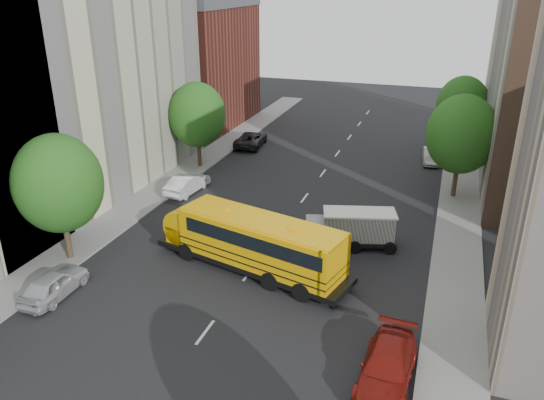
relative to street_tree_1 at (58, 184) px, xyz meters
The scene contains 17 objects.
ground 12.71m from the street_tree_1, 19.98° to the left, with size 120.00×120.00×0.00m, color black.
sidewalk_left 10.26m from the street_tree_1, 93.18° to the left, with size 3.00×80.00×0.12m, color slate.
sidewalk_right 24.72m from the street_tree_1, 21.80° to the left, with size 3.00×80.00×0.12m, color slate.
lane_markings 18.48m from the street_tree_1, 51.84° to the left, with size 0.15×64.00×0.01m, color silver.
building_left_cream 13.21m from the street_tree_1, 124.99° to the left, with size 10.00×26.00×20.00m, color beige.
building_left_redbrick 32.79m from the street_tree_1, 102.34° to the left, with size 10.00×15.00×13.00m, color maroon.
street_tree_1 is the anchor object (origin of this frame).
street_tree_2 18.00m from the street_tree_1, 90.00° to the left, with size 4.99×4.99×7.71m.
street_tree_4 28.43m from the street_tree_1, 39.29° to the left, with size 5.25×5.25×8.10m.
street_tree_5 37.20m from the street_tree_1, 53.75° to the left, with size 4.86×4.86×7.51m.
school_bus 11.52m from the street_tree_1, 12.73° to the left, with size 12.71×5.84×3.50m.
safari_truck 17.93m from the street_tree_1, 24.45° to the left, with size 5.94×3.41×2.41m.
parked_car_0 5.93m from the street_tree_1, 62.34° to the right, with size 1.74×4.33×1.47m, color #B5B3BA.
parked_car_1 12.91m from the street_tree_1, 81.56° to the left, with size 1.60×4.60×1.52m, color silver.
parked_car_2 25.97m from the street_tree_1, 85.33° to the left, with size 2.47×5.36×1.49m, color black.
parked_car_3 20.75m from the street_tree_1, 13.01° to the right, with size 2.14×5.26×1.53m, color maroon.
parked_car_5 33.02m from the street_tree_1, 52.78° to the left, with size 1.40×4.01×1.32m, color gray.
Camera 1 is at (9.97, -27.08, 16.00)m, focal length 35.00 mm.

